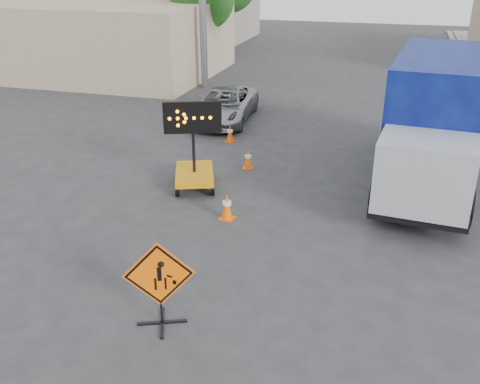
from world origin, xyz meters
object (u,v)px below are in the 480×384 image
at_px(pickup_truck, 224,105).
at_px(box_truck, 432,128).
at_px(construction_sign, 159,282).
at_px(arrow_board, 194,168).

xyz_separation_m(pickup_truck, box_truck, (8.05, -4.56, 1.05)).
bearing_deg(construction_sign, box_truck, 37.71).
relative_size(construction_sign, box_truck, 0.22).
bearing_deg(pickup_truck, construction_sign, -81.39).
height_order(arrow_board, pickup_truck, arrow_board).
relative_size(arrow_board, box_truck, 0.32).
height_order(construction_sign, box_truck, box_truck).
height_order(arrow_board, box_truck, box_truck).
relative_size(pickup_truck, box_truck, 0.59).
relative_size(construction_sign, arrow_board, 0.67).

